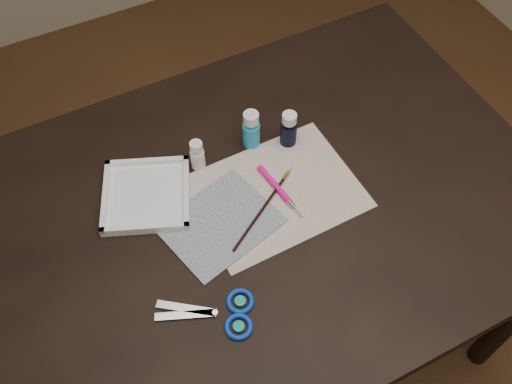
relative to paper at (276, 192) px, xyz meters
name	(u,v)px	position (x,y,z in m)	size (l,w,h in m)	color
ground	(256,332)	(-0.05, -0.01, -0.76)	(3.50, 3.50, 0.02)	#422614
table	(256,280)	(-0.05, -0.01, -0.38)	(1.30, 0.90, 0.75)	black
paper	(276,192)	(0.00, 0.00, 0.00)	(0.36, 0.27, 0.00)	white
canvas	(220,223)	(-0.15, -0.02, 0.00)	(0.23, 0.18, 0.00)	#101A34
paint_bottle_white	(197,155)	(-0.12, 0.15, 0.04)	(0.03, 0.03, 0.08)	silver
paint_bottle_cyan	(251,129)	(0.02, 0.15, 0.05)	(0.04, 0.04, 0.10)	#219AC3
paint_bottle_navy	(289,129)	(0.09, 0.11, 0.05)	(0.04, 0.04, 0.09)	black
paintbrush	(264,207)	(-0.04, -0.03, 0.01)	(0.25, 0.01, 0.01)	black
craft_knife	(281,192)	(0.01, -0.01, 0.01)	(0.17, 0.01, 0.01)	#FF1089
scissors	(205,316)	(-0.26, -0.20, 0.00)	(0.21, 0.11, 0.01)	silver
palette_tray	(146,195)	(-0.26, 0.12, 0.01)	(0.19, 0.19, 0.02)	white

